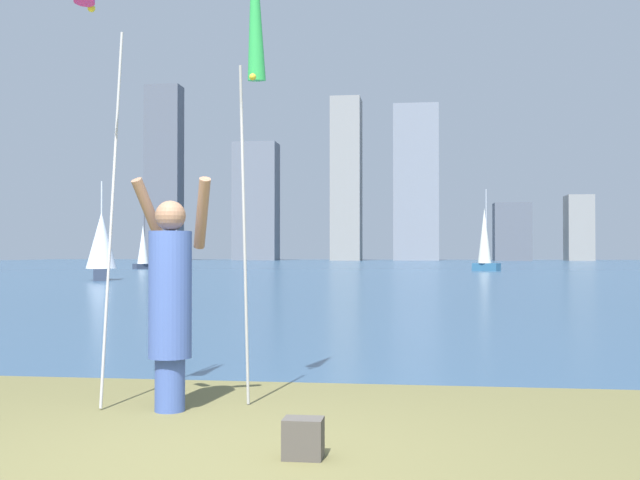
# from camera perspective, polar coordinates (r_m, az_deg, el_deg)

# --- Properties ---
(ground) EXTENTS (120.00, 138.00, 0.12)m
(ground) POSITION_cam_1_polar(r_m,az_deg,el_deg) (55.57, 6.20, -2.23)
(ground) COLOR brown
(person) EXTENTS (0.69, 0.51, 1.89)m
(person) POSITION_cam_1_polar(r_m,az_deg,el_deg) (6.37, -10.93, -4.02)
(person) COLOR #3F59A5
(person) RESTS_ON ground
(kite_flag_right) EXTENTS (0.16, 0.71, 4.29)m
(kite_flag_right) POSITION_cam_1_polar(r_m,az_deg,el_deg) (7.07, -4.84, 16.99)
(kite_flag_right) COLOR #B2B2B7
(kite_flag_right) RESTS_ON ground
(bag) EXTENTS (0.25, 0.19, 0.25)m
(bag) POSITION_cam_1_polar(r_m,az_deg,el_deg) (4.95, -1.24, -14.36)
(bag) COLOR #4C4742
(bag) RESTS_ON ground
(sailboat_1) EXTENTS (1.51, 1.65, 5.18)m
(sailboat_1) POSITION_cam_1_polar(r_m,az_deg,el_deg) (58.67, -12.86, -0.57)
(sailboat_1) COLOR #333D51
(sailboat_1) RESTS_ON ground
(sailboat_5) EXTENTS (1.73, 2.72, 4.46)m
(sailboat_5) POSITION_cam_1_polar(r_m,az_deg,el_deg) (36.13, -15.77, -0.35)
(sailboat_5) COLOR #333D51
(sailboat_5) RESTS_ON ground
(sailboat_7) EXTENTS (1.87, 1.51, 5.44)m
(sailboat_7) POSITION_cam_1_polar(r_m,az_deg,el_deg) (52.63, 12.01, -0.08)
(sailboat_7) COLOR #2D6084
(sailboat_7) RESTS_ON ground
(skyline_tower_0) EXTENTS (5.12, 3.25, 25.70)m
(skyline_tower_0) POSITION_cam_1_polar(r_m,az_deg,el_deg) (116.72, -11.40, 4.85)
(skyline_tower_0) COLOR #565B66
(skyline_tower_0) RESTS_ON ground
(skyline_tower_1) EXTENTS (6.43, 4.43, 17.46)m
(skyline_tower_1) POSITION_cam_1_polar(r_m,az_deg,el_deg) (115.96, -4.72, 2.83)
(skyline_tower_1) COLOR slate
(skyline_tower_1) RESTS_ON ground
(skyline_tower_2) EXTENTS (4.24, 5.10, 23.36)m
(skyline_tower_2) POSITION_cam_1_polar(r_m,az_deg,el_deg) (112.10, 1.95, 4.47)
(skyline_tower_2) COLOR gray
(skyline_tower_2) RESTS_ON ground
(skyline_tower_3) EXTENTS (6.49, 4.49, 22.57)m
(skyline_tower_3) POSITION_cam_1_polar(r_m,az_deg,el_deg) (113.82, 7.07, 4.19)
(skyline_tower_3) COLOR gray
(skyline_tower_3) RESTS_ON ground
(skyline_tower_4) EXTENTS (5.04, 3.95, 8.06)m
(skyline_tower_4) POSITION_cam_1_polar(r_m,az_deg,el_deg) (111.62, 13.93, 0.58)
(skyline_tower_4) COLOR #565B66
(skyline_tower_4) RESTS_ON ground
(skyline_tower_5) EXTENTS (3.54, 4.39, 9.19)m
(skyline_tower_5) POSITION_cam_1_polar(r_m,az_deg,el_deg) (114.92, 18.49, 0.84)
(skyline_tower_5) COLOR gray
(skyline_tower_5) RESTS_ON ground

